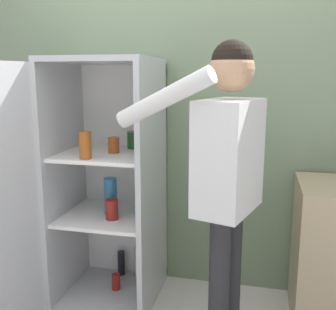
# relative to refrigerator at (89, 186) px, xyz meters

# --- Properties ---
(wall_back) EXTENTS (7.00, 0.06, 2.55)m
(wall_back) POSITION_rel_refrigerator_xyz_m (0.46, 0.47, 0.45)
(wall_back) COLOR gray
(wall_back) RESTS_ON ground_plane
(refrigerator) EXTENTS (0.90, 1.30, 1.67)m
(refrigerator) POSITION_rel_refrigerator_xyz_m (0.00, 0.00, 0.00)
(refrigerator) COLOR #B7BABC
(refrigerator) RESTS_ON ground_plane
(person) EXTENTS (0.77, 0.57, 1.73)m
(person) POSITION_rel_refrigerator_xyz_m (0.94, -0.29, 0.27)
(person) COLOR #262628
(person) RESTS_ON ground_plane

